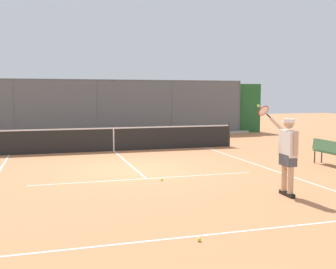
{
  "coord_description": "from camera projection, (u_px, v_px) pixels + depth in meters",
  "views": [
    {
      "loc": [
        2.56,
        12.15,
        2.32
      ],
      "look_at": [
        -1.06,
        -0.04,
        1.05
      ],
      "focal_mm": 43.62,
      "sensor_mm": 36.0,
      "label": 1
    }
  ],
  "objects": [
    {
      "name": "court_line_markings",
      "position": [
        149.0,
        180.0,
        10.94
      ],
      "size": [
        8.04,
        10.36,
        0.01
      ],
      "color": "white",
      "rests_on": "ground"
    },
    {
      "name": "ground_plane",
      "position": [
        136.0,
        170.0,
        12.54
      ],
      "size": [
        60.0,
        60.0,
        0.0
      ],
      "primitive_type": "plane",
      "color": "#C67A4C"
    },
    {
      "name": "courtside_bench",
      "position": [
        329.0,
        150.0,
        13.14
      ],
      "size": [
        0.4,
        1.3,
        0.84
      ],
      "rotation": [
        0.0,
        0.0,
        1.57
      ],
      "color": "#477A51",
      "rests_on": "ground"
    },
    {
      "name": "tennis_ball_near_net",
      "position": [
        199.0,
        239.0,
        6.43
      ],
      "size": [
        0.07,
        0.07,
        0.07
      ],
      "primitive_type": "sphere",
      "color": "#D6E042",
      "rests_on": "ground"
    },
    {
      "name": "fence_backdrop",
      "position": [
        96.0,
        110.0,
        22.32
      ],
      "size": [
        19.7,
        1.37,
        3.09
      ],
      "color": "#565B60",
      "rests_on": "ground"
    },
    {
      "name": "tennis_player",
      "position": [
        288.0,
        150.0,
        9.22
      ],
      "size": [
        0.44,
        1.45,
        2.06
      ],
      "rotation": [
        0.0,
        0.0,
        -1.61
      ],
      "color": "black",
      "rests_on": "ground"
    },
    {
      "name": "tennis_ball_mid_court",
      "position": [
        162.0,
        180.0,
        10.89
      ],
      "size": [
        0.07,
        0.07,
        0.07
      ],
      "primitive_type": "sphere",
      "color": "#D6E042",
      "rests_on": "ground"
    },
    {
      "name": "tennis_net",
      "position": [
        114.0,
        139.0,
        16.56
      ],
      "size": [
        10.33,
        0.09,
        1.07
      ],
      "color": "#2D2D2D",
      "rests_on": "ground"
    }
  ]
}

